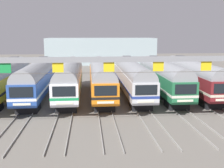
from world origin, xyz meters
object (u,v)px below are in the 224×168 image
(commuter_train_green, at_px, (162,76))
(commuter_train_maroon, at_px, (192,76))
(commuter_train_yellow, at_px, (5,78))
(commuter_train_silver, at_px, (132,76))
(commuter_train_orange, at_px, (101,77))
(catenary_gantry, at_px, (109,69))
(commuter_train_blue, at_px, (38,78))
(commuter_train_white, at_px, (70,77))

(commuter_train_green, xyz_separation_m, commuter_train_maroon, (4.14, 0.00, 0.00))
(commuter_train_yellow, xyz_separation_m, commuter_train_silver, (16.57, 0.00, 0.00))
(commuter_train_yellow, height_order, commuter_train_orange, commuter_train_yellow)
(commuter_train_yellow, relative_size, commuter_train_green, 1.00)
(commuter_train_silver, bearing_deg, catenary_gantry, -107.06)
(catenary_gantry, bearing_deg, commuter_train_yellow, 132.64)
(commuter_train_blue, height_order, commuter_train_maroon, same)
(commuter_train_yellow, distance_m, commuter_train_white, 8.29)
(commuter_train_yellow, xyz_separation_m, catenary_gantry, (12.43, -13.50, 2.75))
(commuter_train_yellow, xyz_separation_m, commuter_train_white, (8.29, -0.00, -0.00))
(commuter_train_white, distance_m, commuter_train_silver, 8.29)
(commuter_train_orange, relative_size, commuter_train_maroon, 1.00)
(commuter_train_silver, height_order, catenary_gantry, catenary_gantry)
(commuter_train_white, xyz_separation_m, commuter_train_silver, (8.29, 0.00, 0.00))
(commuter_train_blue, distance_m, commuter_train_orange, 8.29)
(commuter_train_orange, bearing_deg, commuter_train_yellow, 179.98)
(commuter_train_green, xyz_separation_m, catenary_gantry, (-8.29, -13.50, 2.75))
(commuter_train_yellow, relative_size, commuter_train_blue, 1.00)
(commuter_train_maroon, bearing_deg, commuter_train_green, 180.00)
(commuter_train_blue, relative_size, commuter_train_orange, 1.00)
(commuter_train_yellow, relative_size, commuter_train_maroon, 1.00)
(commuter_train_white, height_order, commuter_train_orange, same)
(commuter_train_yellow, bearing_deg, commuter_train_white, -0.03)
(commuter_train_white, bearing_deg, commuter_train_orange, 0.00)
(catenary_gantry, bearing_deg, commuter_train_maroon, 47.36)
(commuter_train_white, relative_size, commuter_train_silver, 1.00)
(commuter_train_yellow, distance_m, commuter_train_green, 20.72)
(commuter_train_yellow, bearing_deg, commuter_train_orange, -0.02)
(commuter_train_blue, xyz_separation_m, commuter_train_silver, (12.43, 0.00, 0.00))
(commuter_train_yellow, relative_size, commuter_train_white, 1.00)
(commuter_train_green, bearing_deg, commuter_train_maroon, 0.00)
(commuter_train_yellow, distance_m, commuter_train_silver, 16.57)
(commuter_train_blue, distance_m, commuter_train_white, 4.14)
(commuter_train_yellow, distance_m, commuter_train_orange, 12.43)
(commuter_train_yellow, height_order, commuter_train_white, commuter_train_yellow)
(commuter_train_blue, height_order, commuter_train_green, same)
(commuter_train_maroon, bearing_deg, catenary_gantry, -132.64)
(catenary_gantry, bearing_deg, commuter_train_green, 58.45)
(commuter_train_maroon, bearing_deg, commuter_train_yellow, 180.00)
(commuter_train_silver, relative_size, commuter_train_green, 1.00)
(commuter_train_blue, height_order, commuter_train_orange, commuter_train_blue)
(commuter_train_orange, xyz_separation_m, catenary_gantry, (0.00, -13.49, 2.75))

